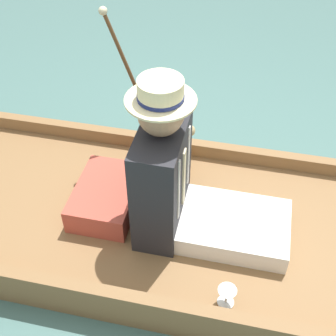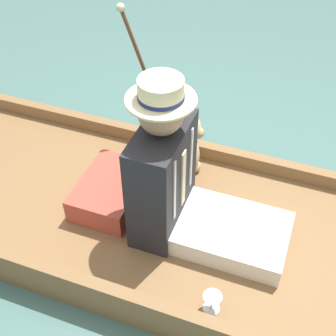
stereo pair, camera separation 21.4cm
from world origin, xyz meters
name	(u,v)px [view 1 (the left image)]	position (x,y,z in m)	size (l,w,h in m)	color
ground_plane	(169,234)	(0.00, 0.00, 0.00)	(16.00, 16.00, 0.00)	#476B66
punt_boat	(169,225)	(0.00, 0.00, 0.07)	(1.13, 3.34, 0.22)	brown
seat_cushion	(107,197)	(-0.02, -0.34, 0.20)	(0.44, 0.31, 0.14)	#B24738
seated_person	(181,184)	(0.03, 0.07, 0.43)	(0.43, 0.78, 0.85)	white
teddy_bear	(177,147)	(-0.34, -0.03, 0.33)	(0.30, 0.18, 0.43)	tan
wine_glass	(227,294)	(0.43, 0.35, 0.20)	(0.08, 0.08, 0.10)	silver
walking_cane	(132,78)	(-0.46, -0.30, 0.65)	(0.04, 0.34, 0.90)	brown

